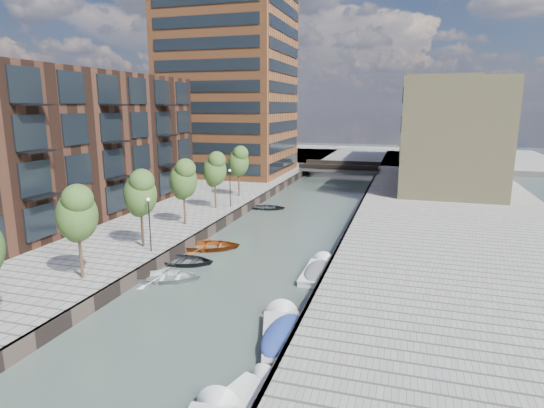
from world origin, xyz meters
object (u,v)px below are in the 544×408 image
at_px(bridge, 340,168).
at_px(tree_4, 183,178).
at_px(sloop_1, 184,264).
at_px(car, 409,182).
at_px(motorboat_4, 318,271).
at_px(motorboat_3, 282,334).
at_px(sloop_4, 268,209).
at_px(tree_3, 140,192).
at_px(tree_2, 77,212).
at_px(sloop_2, 210,249).
at_px(sloop_3, 167,280).
at_px(motorboat_2, 240,402).
at_px(tree_6, 238,161).
at_px(tree_5, 215,168).

distance_m(bridge, tree_4, 41.08).
xyz_separation_m(sloop_1, car, (16.10, 33.50, 1.74)).
xyz_separation_m(tree_4, car, (19.71, 26.20, -3.57)).
bearing_deg(motorboat_4, bridge, 96.48).
bearing_deg(motorboat_3, sloop_4, 108.65).
relative_size(tree_3, car, 1.37).
bearing_deg(bridge, tree_3, -100.25).
distance_m(tree_2, sloop_1, 9.28).
bearing_deg(motorboat_3, sloop_2, 127.75).
distance_m(sloop_2, motorboat_4, 10.22).
xyz_separation_m(sloop_3, motorboat_2, (9.50, -10.96, 0.09)).
height_order(tree_6, motorboat_2, tree_6).
bearing_deg(car, tree_6, -171.22).
height_order(tree_5, sloop_1, tree_5).
relative_size(tree_3, sloop_4, 1.47).
distance_m(tree_3, motorboat_3, 17.19).
xyz_separation_m(tree_2, sloop_3, (4.06, 3.35, -5.31)).
bearing_deg(tree_5, car, 44.26).
xyz_separation_m(bridge, tree_2, (-8.50, -54.00, 3.92)).
height_order(sloop_3, car, car).
bearing_deg(bridge, tree_2, -98.95).
height_order(sloop_4, motorboat_3, motorboat_3).
xyz_separation_m(sloop_2, motorboat_4, (9.76, -3.03, 0.21)).
relative_size(tree_5, sloop_3, 1.25).
bearing_deg(motorboat_4, sloop_4, 117.03).
distance_m(bridge, tree_3, 47.92).
height_order(tree_2, sloop_1, tree_2).
bearing_deg(motorboat_2, tree_6, 110.85).
bearing_deg(car, sloop_3, -135.99).
bearing_deg(tree_2, car, 63.89).
bearing_deg(tree_3, tree_4, 90.00).
height_order(tree_6, motorboat_3, tree_6).
distance_m(tree_5, sloop_1, 15.67).
xyz_separation_m(sloop_4, car, (15.53, 13.81, 1.74)).
relative_size(bridge, tree_5, 2.18).
xyz_separation_m(tree_6, car, (19.71, 12.20, -3.57)).
xyz_separation_m(tree_4, motorboat_4, (13.77, -6.41, -5.10)).
relative_size(tree_4, car, 1.37).
bearing_deg(sloop_2, sloop_1, 154.75).
bearing_deg(car, sloop_2, -140.94).
height_order(tree_3, tree_6, same).
distance_m(tree_6, sloop_2, 18.62).
distance_m(tree_5, sloop_4, 8.64).
relative_size(motorboat_2, car, 1.12).
relative_size(tree_6, motorboat_4, 1.16).
relative_size(bridge, motorboat_4, 2.52).
xyz_separation_m(tree_2, tree_6, (0.00, 28.00, 0.00)).
height_order(sloop_1, motorboat_3, motorboat_3).
distance_m(tree_6, sloop_4, 6.94).
relative_size(tree_3, motorboat_4, 1.16).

